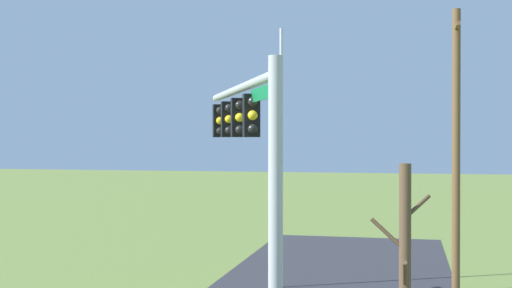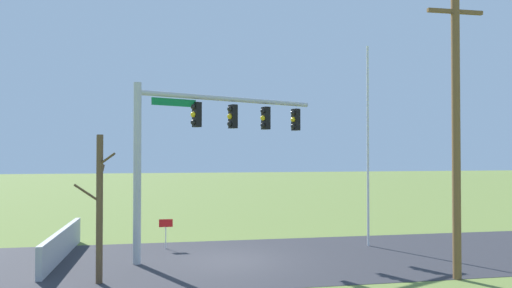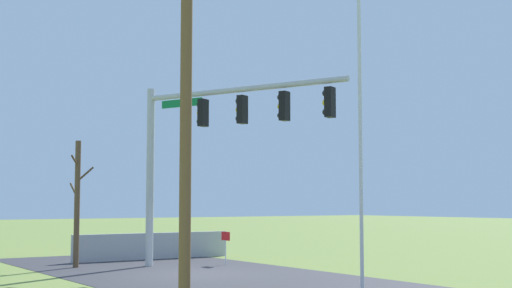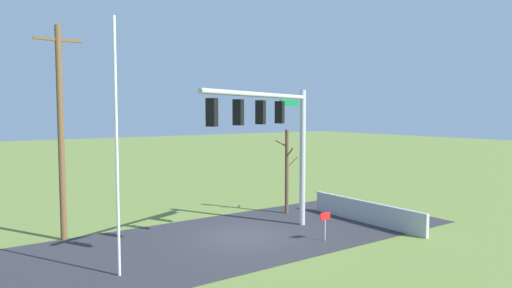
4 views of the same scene
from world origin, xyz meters
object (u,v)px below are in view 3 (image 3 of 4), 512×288
object	(u,v)px
signal_mast	(210,132)
flagpole	(360,129)
utility_pole	(186,93)
open_sign	(226,240)
bare_tree	(77,202)

from	to	relation	value
signal_mast	flagpole	xyz separation A→B (m)	(-7.05, -0.55, -0.48)
utility_pole	open_sign	distance (m)	11.77
bare_tree	open_sign	distance (m)	5.58
utility_pole	open_sign	world-z (taller)	utility_pole
signal_mast	bare_tree	distance (m)	5.46
flagpole	utility_pole	distance (m)	5.62
signal_mast	open_sign	size ratio (longest dim) A/B	6.10
flagpole	open_sign	world-z (taller)	flagpole
signal_mast	utility_pole	bearing A→B (deg)	146.34
signal_mast	flagpole	distance (m)	7.09
utility_pole	bare_tree	world-z (taller)	utility_pole
bare_tree	open_sign	bearing A→B (deg)	-111.78
bare_tree	open_sign	xyz separation A→B (m)	(-2.00, -5.01, -1.41)
bare_tree	utility_pole	bearing A→B (deg)	171.90
flagpole	bare_tree	distance (m)	11.40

